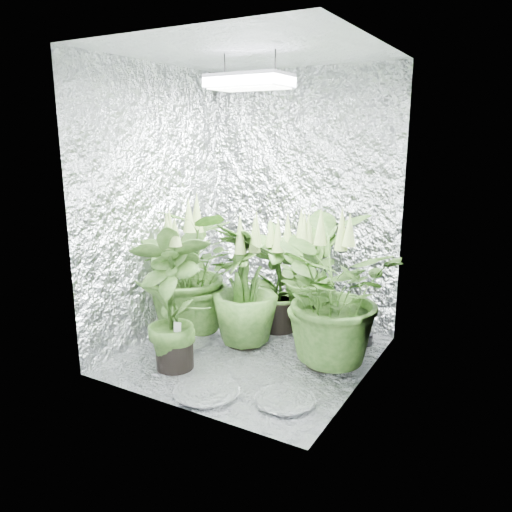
{
  "coord_description": "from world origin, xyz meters",
  "views": [
    {
      "loc": [
        1.65,
        -2.79,
        1.51
      ],
      "look_at": [
        0.05,
        0.0,
        0.72
      ],
      "focal_mm": 35.0,
      "sensor_mm": 36.0,
      "label": 1
    }
  ],
  "objects_px": {
    "plant_f": "(172,298)",
    "circulation_fan": "(359,324)",
    "grow_lamp": "(249,81)",
    "plant_d": "(245,287)",
    "plant_e": "(328,294)",
    "plant_a": "(191,270)",
    "plant_c": "(310,276)",
    "plant_b": "(279,279)"
  },
  "relations": [
    {
      "from": "plant_f",
      "to": "circulation_fan",
      "type": "height_order",
      "value": "plant_f"
    },
    {
      "from": "grow_lamp",
      "to": "plant_d",
      "type": "relative_size",
      "value": 0.52
    },
    {
      "from": "plant_e",
      "to": "circulation_fan",
      "type": "distance_m",
      "value": 0.57
    },
    {
      "from": "circulation_fan",
      "to": "plant_e",
      "type": "bearing_deg",
      "value": -119.05
    },
    {
      "from": "plant_a",
      "to": "plant_d",
      "type": "height_order",
      "value": "plant_a"
    },
    {
      "from": "plant_a",
      "to": "plant_c",
      "type": "bearing_deg",
      "value": 33.9
    },
    {
      "from": "plant_b",
      "to": "plant_e",
      "type": "height_order",
      "value": "plant_e"
    },
    {
      "from": "plant_e",
      "to": "plant_d",
      "type": "bearing_deg",
      "value": 177.87
    },
    {
      "from": "plant_d",
      "to": "plant_e",
      "type": "bearing_deg",
      "value": -2.13
    },
    {
      "from": "plant_d",
      "to": "circulation_fan",
      "type": "relative_size",
      "value": 2.66
    },
    {
      "from": "grow_lamp",
      "to": "plant_c",
      "type": "bearing_deg",
      "value": 75.46
    },
    {
      "from": "plant_e",
      "to": "circulation_fan",
      "type": "bearing_deg",
      "value": 79.58
    },
    {
      "from": "plant_f",
      "to": "plant_a",
      "type": "bearing_deg",
      "value": 115.59
    },
    {
      "from": "plant_b",
      "to": "circulation_fan",
      "type": "distance_m",
      "value": 0.7
    },
    {
      "from": "plant_b",
      "to": "plant_c",
      "type": "relative_size",
      "value": 0.96
    },
    {
      "from": "plant_b",
      "to": "plant_f",
      "type": "height_order",
      "value": "plant_f"
    },
    {
      "from": "plant_c",
      "to": "plant_f",
      "type": "height_order",
      "value": "plant_f"
    },
    {
      "from": "plant_e",
      "to": "circulation_fan",
      "type": "relative_size",
      "value": 2.9
    },
    {
      "from": "plant_f",
      "to": "circulation_fan",
      "type": "xyz_separation_m",
      "value": [
        0.93,
        0.99,
        -0.33
      ]
    },
    {
      "from": "plant_a",
      "to": "plant_c",
      "type": "xyz_separation_m",
      "value": [
        0.76,
        0.51,
        -0.07
      ]
    },
    {
      "from": "plant_a",
      "to": "plant_c",
      "type": "height_order",
      "value": "plant_a"
    },
    {
      "from": "plant_e",
      "to": "plant_f",
      "type": "height_order",
      "value": "plant_e"
    },
    {
      "from": "plant_b",
      "to": "plant_a",
      "type": "bearing_deg",
      "value": -144.66
    },
    {
      "from": "plant_b",
      "to": "plant_c",
      "type": "bearing_deg",
      "value": 29.96
    },
    {
      "from": "plant_a",
      "to": "plant_b",
      "type": "xyz_separation_m",
      "value": [
        0.55,
        0.39,
        -0.1
      ]
    },
    {
      "from": "plant_b",
      "to": "circulation_fan",
      "type": "xyz_separation_m",
      "value": [
        0.64,
        0.05,
        -0.26
      ]
    },
    {
      "from": "plant_c",
      "to": "circulation_fan",
      "type": "distance_m",
      "value": 0.52
    },
    {
      "from": "plant_c",
      "to": "plant_d",
      "type": "height_order",
      "value": "plant_d"
    },
    {
      "from": "plant_b",
      "to": "circulation_fan",
      "type": "bearing_deg",
      "value": 4.5
    },
    {
      "from": "grow_lamp",
      "to": "plant_a",
      "type": "xyz_separation_m",
      "value": [
        -0.59,
        0.13,
        -1.32
      ]
    },
    {
      "from": "plant_c",
      "to": "plant_e",
      "type": "relative_size",
      "value": 0.91
    },
    {
      "from": "plant_c",
      "to": "plant_f",
      "type": "relative_size",
      "value": 0.91
    },
    {
      "from": "grow_lamp",
      "to": "plant_e",
      "type": "relative_size",
      "value": 0.48
    },
    {
      "from": "plant_a",
      "to": "plant_e",
      "type": "distance_m",
      "value": 1.11
    },
    {
      "from": "grow_lamp",
      "to": "plant_f",
      "type": "distance_m",
      "value": 1.44
    },
    {
      "from": "plant_c",
      "to": "plant_d",
      "type": "xyz_separation_m",
      "value": [
        -0.3,
        -0.49,
        0.0
      ]
    },
    {
      "from": "plant_b",
      "to": "plant_d",
      "type": "height_order",
      "value": "plant_d"
    },
    {
      "from": "plant_c",
      "to": "plant_e",
      "type": "xyz_separation_m",
      "value": [
        0.35,
        -0.52,
        0.06
      ]
    },
    {
      "from": "grow_lamp",
      "to": "circulation_fan",
      "type": "height_order",
      "value": "grow_lamp"
    },
    {
      "from": "grow_lamp",
      "to": "circulation_fan",
      "type": "relative_size",
      "value": 1.38
    },
    {
      "from": "grow_lamp",
      "to": "plant_a",
      "type": "relative_size",
      "value": 0.46
    },
    {
      "from": "circulation_fan",
      "to": "grow_lamp",
      "type": "bearing_deg",
      "value": -155.1
    }
  ]
}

